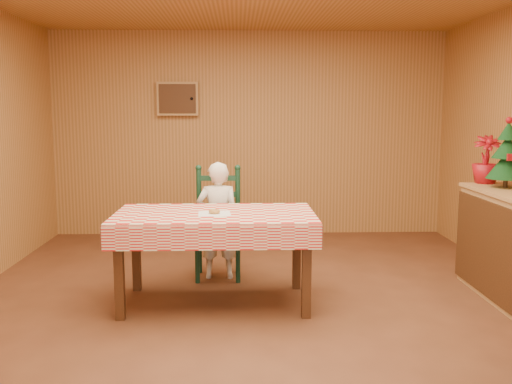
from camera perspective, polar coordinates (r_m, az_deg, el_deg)
ground at (r=4.65m, az=0.08°, el=-12.02°), size 6.00×6.00×0.00m
cabin_walls at (r=4.90m, az=-0.16°, el=10.74°), size 5.10×6.05×2.65m
dining_table at (r=4.72m, az=-4.14°, el=-3.06°), size 1.66×0.96×0.77m
ladder_chair at (r=5.53m, az=-3.80°, el=-3.34°), size 0.44×0.40×1.08m
seated_child at (r=5.46m, az=-3.83°, el=-2.86°), size 0.41×0.27×1.12m
napkin at (r=4.66m, az=-4.18°, el=-2.17°), size 0.28×0.28×0.00m
donut at (r=4.65m, az=-4.18°, el=-1.96°), size 0.10×0.10×0.03m
christmas_tree at (r=5.46m, az=23.81°, el=3.33°), size 0.34×0.34×0.62m
flower_arrangement at (r=5.71m, az=22.04°, el=3.04°), size 0.30×0.30×0.45m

